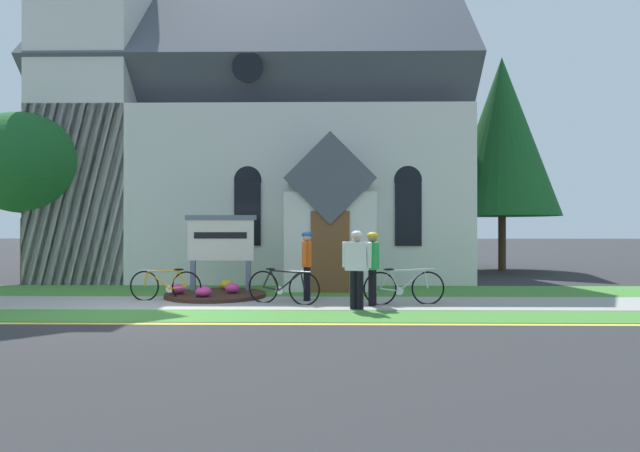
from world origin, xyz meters
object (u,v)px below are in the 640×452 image
at_px(cyclist_in_yellow_jersey, 307,261).
at_px(roadside_conifer, 502,137).
at_px(cyclist_in_blue_jersey, 372,263).
at_px(church_sign, 221,242).
at_px(bicycle_black, 283,287).
at_px(bicycle_yellow, 166,285).
at_px(yard_deciduous_tree, 25,163).
at_px(bicycle_red, 404,287).
at_px(cyclist_in_green_jersey, 357,264).

bearing_deg(cyclist_in_yellow_jersey, roadside_conifer, 50.05).
bearing_deg(cyclist_in_blue_jersey, roadside_conifer, 58.48).
distance_m(church_sign, bicycle_black, 2.59).
bearing_deg(bicycle_black, cyclist_in_blue_jersey, -8.89).
height_order(bicycle_yellow, yard_deciduous_tree, yard_deciduous_tree).
bearing_deg(roadside_conifer, bicycle_red, -118.95).
xyz_separation_m(church_sign, cyclist_in_yellow_jersey, (2.22, -1.16, -0.40)).
bearing_deg(roadside_conifer, cyclist_in_blue_jersey, -121.52).
height_order(bicycle_red, yard_deciduous_tree, yard_deciduous_tree).
height_order(cyclist_in_yellow_jersey, roadside_conifer, roadside_conifer).
bearing_deg(church_sign, yard_deciduous_tree, 159.39).
relative_size(church_sign, roadside_conifer, 0.24).
bearing_deg(bicycle_yellow, bicycle_black, -8.53).
bearing_deg(yard_deciduous_tree, bicycle_black, -26.88).
distance_m(cyclist_in_blue_jersey, yard_deciduous_tree, 11.22).
bearing_deg(bicycle_black, bicycle_red, -1.48).
xyz_separation_m(bicycle_red, cyclist_in_blue_jersey, (-0.70, -0.23, 0.53)).
relative_size(bicycle_black, bicycle_red, 0.91).
height_order(bicycle_yellow, cyclist_in_blue_jersey, cyclist_in_blue_jersey).
height_order(cyclist_in_yellow_jersey, cyclist_in_green_jersey, cyclist_in_green_jersey).
distance_m(bicycle_yellow, cyclist_in_yellow_jersey, 3.26).
bearing_deg(cyclist_in_blue_jersey, bicycle_black, 171.11).
height_order(bicycle_black, roadside_conifer, roadside_conifer).
xyz_separation_m(bicycle_yellow, roadside_conifer, (10.45, 8.77, 4.85)).
height_order(cyclist_in_blue_jersey, roadside_conifer, roadside_conifer).
relative_size(church_sign, cyclist_in_yellow_jersey, 1.26).
relative_size(church_sign, bicycle_black, 1.22).
relative_size(bicycle_black, cyclist_in_blue_jersey, 1.03).
bearing_deg(church_sign, bicycle_red, -22.13).
relative_size(bicycle_red, cyclist_in_green_jersey, 1.11).
xyz_separation_m(cyclist_in_green_jersey, yard_deciduous_tree, (-9.62, 4.90, 2.66)).
bearing_deg(cyclist_in_yellow_jersey, cyclist_in_green_jersey, -51.74).
bearing_deg(cyclist_in_green_jersey, bicycle_black, 152.46).
bearing_deg(yard_deciduous_tree, cyclist_in_yellow_jersey, -22.53).
relative_size(bicycle_black, cyclist_in_green_jersey, 1.01).
bearing_deg(bicycle_black, cyclist_in_yellow_jersey, 46.74).
relative_size(cyclist_in_green_jersey, cyclist_in_blue_jersey, 1.02).
height_order(church_sign, cyclist_in_blue_jersey, church_sign).
xyz_separation_m(bicycle_red, cyclist_in_yellow_jersey, (-2.13, 0.60, 0.53)).
xyz_separation_m(bicycle_black, cyclist_in_blue_jersey, (1.93, -0.30, 0.53)).
distance_m(church_sign, roadside_conifer, 12.67).
bearing_deg(roadside_conifer, cyclist_in_green_jersey, -121.71).
xyz_separation_m(bicycle_black, bicycle_red, (2.63, -0.07, 0.00)).
height_order(bicycle_yellow, roadside_conifer, roadside_conifer).
bearing_deg(roadside_conifer, church_sign, -141.67).
bearing_deg(cyclist_in_blue_jersey, church_sign, 151.24).
xyz_separation_m(cyclist_in_yellow_jersey, cyclist_in_green_jersey, (1.07, -1.35, 0.02)).
relative_size(bicycle_red, roadside_conifer, 0.21).
bearing_deg(bicycle_red, cyclist_in_yellow_jersey, 164.21).
bearing_deg(bicycle_yellow, yard_deciduous_tree, 145.47).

